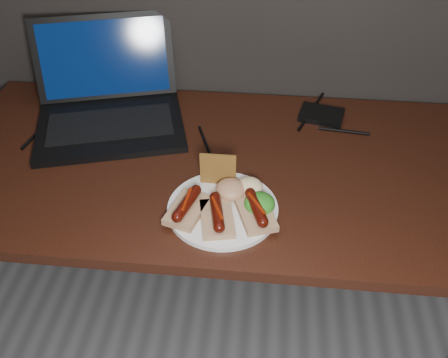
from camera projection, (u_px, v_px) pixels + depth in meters
name	position (u px, v px, depth m)	size (l,w,h in m)	color
desk	(213.00, 188.00, 1.34)	(1.40, 0.70, 0.75)	#39190E
laptop	(109.00, 103.00, 1.41)	(0.49, 0.47, 0.25)	black
hard_drive	(321.00, 115.00, 1.44)	(0.12, 0.09, 0.02)	black
desk_cables	(221.00, 127.00, 1.39)	(0.93, 0.39, 0.01)	black
plate	(223.00, 209.00, 1.14)	(0.25, 0.25, 0.01)	white
bread_sausage_left	(187.00, 207.00, 1.11)	(0.10, 0.13, 0.04)	tan
bread_sausage_center	(217.00, 216.00, 1.09)	(0.09, 0.13, 0.04)	tan
bread_sausage_right	(256.00, 211.00, 1.10)	(0.10, 0.13, 0.04)	tan
crispbread	(218.00, 169.00, 1.17)	(0.09, 0.01, 0.09)	olive
salad_greens	(260.00, 203.00, 1.12)	(0.07, 0.07, 0.04)	#1F5B12
salsa_mound	(231.00, 189.00, 1.15)	(0.07, 0.07, 0.04)	#98250F
coleslaw_mound	(249.00, 187.00, 1.16)	(0.06, 0.06, 0.04)	white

